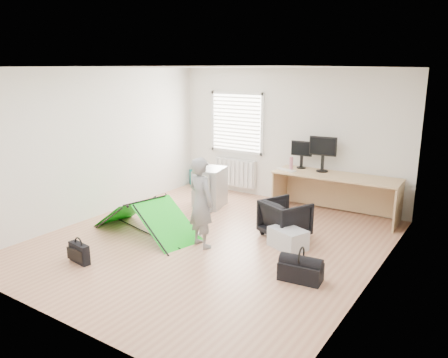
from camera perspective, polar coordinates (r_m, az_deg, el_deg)
The scene contains 18 objects.
ground at distance 7.04m, azimuth -1.82°, elevation -8.19°, with size 5.50×5.50×0.00m, color tan.
back_wall at distance 8.99m, azimuth 8.33°, elevation 5.55°, with size 5.00×0.02×2.70m, color silver.
window at distance 9.49m, azimuth 1.67°, elevation 7.37°, with size 1.20×0.06×1.20m, color silver.
radiator at distance 9.65m, azimuth 1.50°, elevation 0.85°, with size 1.00×0.12×0.60m, color silver.
desk at distance 8.38m, azimuth 14.27°, elevation -2.10°, with size 2.29×0.73×0.78m, color tan.
filing_cabinet at distance 8.68m, azimuth -1.78°, elevation -1.10°, with size 0.50×0.67×0.78m, color #999D9E.
monitor_left at distance 8.68m, azimuth 10.10°, elevation 2.68°, with size 0.41×0.09×0.40m, color black.
monitor_right at distance 8.45m, azimuth 12.76°, elevation 2.58°, with size 0.52×0.11×0.49m, color black.
keyboard at distance 8.47m, azimuth 8.10°, elevation 1.18°, with size 0.42×0.14×0.02m, color beige.
thermos at distance 8.54m, azimuth 8.76°, elevation 2.03°, with size 0.07×0.07×0.24m, color #BE6A7B.
office_chair at distance 7.22m, azimuth 7.98°, elevation -5.12°, with size 0.66×0.68×0.62m, color black.
person at distance 6.66m, azimuth -3.01°, elevation -3.09°, with size 0.51×0.34×1.41m, color gray.
kite at distance 7.39m, azimuth -10.20°, elevation -4.91°, with size 1.86×0.82×0.58m, color #12C418, non-canonical shape.
storage_crate at distance 6.83m, azimuth 8.35°, elevation -7.68°, with size 0.55×0.38×0.31m, color #B6BAC0.
tote_bag at distance 10.29m, azimuth -3.80°, elevation 0.14°, with size 0.31×0.13×0.37m, color teal.
laptop_bag at distance 6.60m, azimuth -18.36°, elevation -9.17°, with size 0.38×0.11×0.29m, color black.
white_box at distance 7.16m, azimuth -3.34°, elevation -7.40°, with size 0.09×0.09×0.09m, color silver.
duffel_bag at distance 5.88m, azimuth 9.97°, elevation -11.83°, with size 0.55×0.28×0.24m, color black.
Camera 1 is at (3.77, -5.30, 2.68)m, focal length 35.00 mm.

